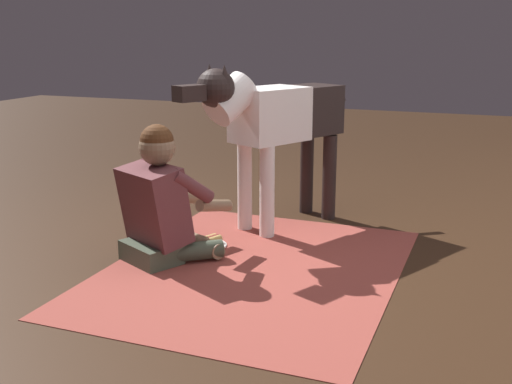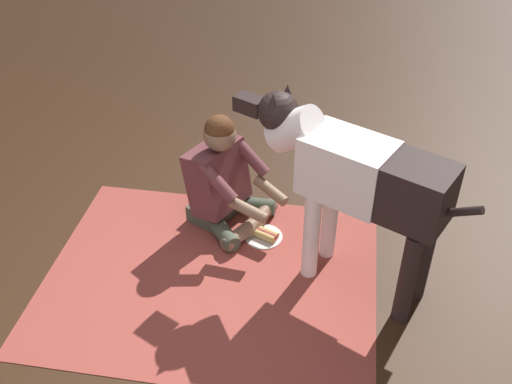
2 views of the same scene
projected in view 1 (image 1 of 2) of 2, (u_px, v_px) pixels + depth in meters
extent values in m
plane|color=#362113|center=(230.00, 265.00, 3.69)|extent=(15.08, 15.08, 0.00)
cube|color=#9A4137|center=(254.00, 269.00, 3.62)|extent=(2.02, 1.59, 0.01)
cube|color=#424B3A|center=(151.00, 252.00, 3.72)|extent=(0.37, 0.41, 0.12)
cylinder|color=#424B3A|center=(159.00, 239.00, 3.94)|extent=(0.40, 0.12, 0.11)
cylinder|color=#85684D|center=(185.00, 238.00, 3.99)|extent=(0.22, 0.37, 0.09)
cylinder|color=#424B3A|center=(189.00, 252.00, 3.72)|extent=(0.34, 0.38, 0.11)
cylinder|color=#85684D|center=(202.00, 244.00, 3.87)|extent=(0.26, 0.36, 0.09)
cube|color=brown|center=(154.00, 205.00, 3.68)|extent=(0.43, 0.49, 0.48)
cylinder|color=brown|center=(157.00, 176.00, 3.87)|extent=(0.30, 0.20, 0.24)
cylinder|color=#85684D|center=(189.00, 198.00, 4.00)|extent=(0.26, 0.21, 0.12)
cylinder|color=brown|center=(192.00, 186.00, 3.62)|extent=(0.30, 0.20, 0.24)
cylinder|color=#85684D|center=(214.00, 206.00, 3.82)|extent=(0.28, 0.15, 0.12)
sphere|color=#85684D|center=(157.00, 147.00, 3.62)|extent=(0.21, 0.21, 0.21)
sphere|color=#4F2D17|center=(157.00, 141.00, 3.61)|extent=(0.19, 0.19, 0.19)
cylinder|color=white|center=(267.00, 192.00, 4.13)|extent=(0.10, 0.10, 0.61)
cylinder|color=white|center=(245.00, 186.00, 4.29)|extent=(0.10, 0.10, 0.61)
cylinder|color=black|center=(329.00, 177.00, 4.53)|extent=(0.10, 0.10, 0.61)
cylinder|color=black|center=(307.00, 172.00, 4.69)|extent=(0.10, 0.10, 0.61)
cube|color=white|center=(270.00, 115.00, 4.17)|extent=(0.57, 0.50, 0.35)
cube|color=black|center=(309.00, 110.00, 4.41)|extent=(0.51, 0.45, 0.34)
cylinder|color=white|center=(230.00, 99.00, 3.92)|extent=(0.41, 0.35, 0.33)
sphere|color=black|center=(216.00, 88.00, 3.82)|extent=(0.24, 0.24, 0.24)
cube|color=black|center=(189.00, 93.00, 3.70)|extent=(0.21, 0.17, 0.09)
cone|color=black|center=(224.00, 74.00, 3.76)|extent=(0.11, 0.11, 0.11)
cone|color=black|center=(209.00, 73.00, 3.86)|extent=(0.11, 0.11, 0.11)
cylinder|color=black|center=(330.00, 112.00, 4.57)|extent=(0.30, 0.18, 0.21)
cylinder|color=silver|center=(207.00, 245.00, 4.01)|extent=(0.25, 0.25, 0.01)
cylinder|color=tan|center=(204.00, 240.00, 4.01)|extent=(0.19, 0.12, 0.05)
cylinder|color=tan|center=(209.00, 242.00, 3.98)|extent=(0.19, 0.12, 0.05)
cylinder|color=#A24036|center=(207.00, 240.00, 4.00)|extent=(0.20, 0.11, 0.04)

